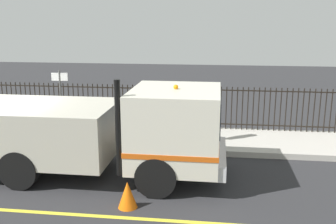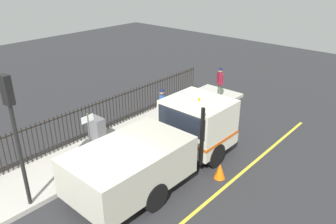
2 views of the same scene
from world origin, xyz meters
name	(u,v)px [view 1 (image 1 of 2)]	position (x,y,z in m)	size (l,w,h in m)	color
ground_plane	(0,170)	(0.00, 0.00, 0.00)	(51.00, 51.00, 0.00)	#2B2B2D
sidewalk_slab	(48,134)	(3.07, 0.00, 0.09)	(2.55, 23.18, 0.18)	#B7B2A8
work_truck	(108,127)	(0.06, -3.05, 1.30)	(2.50, 6.93, 2.70)	silver
worker_standing	(212,109)	(2.77, -5.65, 1.23)	(0.47, 0.52, 1.72)	#264C99
iron_fence	(59,103)	(4.19, 0.00, 0.95)	(0.04, 19.74, 1.52)	black
utility_cabinet	(125,115)	(3.74, -2.58, 0.69)	(0.70, 0.44, 1.02)	slate
traffic_cone	(128,195)	(-1.62, -3.93, 0.30)	(0.42, 0.42, 0.60)	orange
street_sign	(61,98)	(2.00, -1.02, 1.61)	(0.06, 0.50, 2.30)	#4C4C4C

